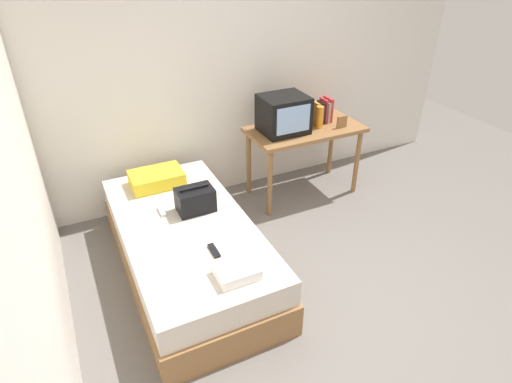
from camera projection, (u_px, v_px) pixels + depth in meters
name	position (u px, v px, depth m)	size (l,w,h in m)	color
ground_plane	(343.00, 295.00, 3.40)	(8.00, 8.00, 0.00)	slate
wall_back	(237.00, 67.00, 4.26)	(5.20, 0.10, 2.60)	silver
wall_left	(14.00, 228.00, 1.98)	(0.10, 4.10, 2.60)	silver
bed	(188.00, 248.00, 3.53)	(1.00, 2.00, 0.49)	olive
desk	(305.00, 136.00, 4.40)	(1.16, 0.60, 0.76)	olive
tv	(284.00, 114.00, 4.18)	(0.44, 0.39, 0.36)	black
water_bottle	(320.00, 117.00, 4.31)	(0.07, 0.07, 0.22)	orange
book_row	(321.00, 112.00, 4.43)	(0.19, 0.17, 0.25)	#CC7233
picture_frame	(342.00, 122.00, 4.33)	(0.11, 0.02, 0.12)	olive
pillow	(157.00, 179.00, 3.88)	(0.46, 0.31, 0.13)	yellow
handbag	(195.00, 200.00, 3.51)	(0.30, 0.20, 0.22)	black
magazine	(178.00, 249.00, 3.12)	(0.21, 0.29, 0.01)	white
remote_dark	(214.00, 251.00, 3.10)	(0.04, 0.16, 0.02)	black
remote_silver	(162.00, 211.00, 3.52)	(0.04, 0.14, 0.02)	#B7B7BC
folded_towel	(237.00, 271.00, 2.87)	(0.28, 0.22, 0.08)	white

